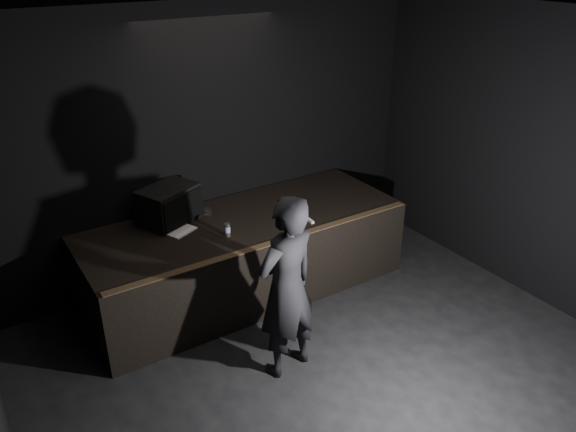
% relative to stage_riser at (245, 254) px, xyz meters
% --- Properties ---
extents(ground, '(7.00, 7.00, 0.00)m').
position_rel_stage_riser_xyz_m(ground, '(0.00, -2.73, -0.50)').
color(ground, black).
rests_on(ground, ground).
extents(room_walls, '(6.10, 7.10, 3.52)m').
position_rel_stage_riser_xyz_m(room_walls, '(0.00, -2.73, 1.52)').
color(room_walls, black).
rests_on(room_walls, ground).
extents(stage_riser, '(4.00, 1.50, 1.00)m').
position_rel_stage_riser_xyz_m(stage_riser, '(0.00, 0.00, 0.00)').
color(stage_riser, black).
rests_on(stage_riser, ground).
extents(riser_lip, '(3.92, 0.10, 0.01)m').
position_rel_stage_riser_xyz_m(riser_lip, '(0.00, -0.71, 0.51)').
color(riser_lip, brown).
rests_on(riser_lip, stage_riser).
extents(stage_monitor, '(0.80, 0.70, 0.45)m').
position_rel_stage_riser_xyz_m(stage_monitor, '(-0.78, 0.43, 0.72)').
color(stage_monitor, black).
rests_on(stage_monitor, stage_riser).
extents(cable, '(0.86, 0.18, 0.02)m').
position_rel_stage_riser_xyz_m(cable, '(-0.74, 0.43, 0.51)').
color(cable, black).
rests_on(cable, stage_riser).
extents(laptop, '(0.43, 0.41, 0.23)m').
position_rel_stage_riser_xyz_m(laptop, '(-0.81, 0.18, 0.56)').
color(laptop, white).
rests_on(laptop, stage_riser).
extents(beer_can, '(0.07, 0.07, 0.16)m').
position_rel_stage_riser_xyz_m(beer_can, '(-0.36, -0.28, 0.58)').
color(beer_can, silver).
rests_on(beer_can, stage_riser).
extents(plastic_cup, '(0.09, 0.09, 0.11)m').
position_rel_stage_riser_xyz_m(plastic_cup, '(-0.34, 0.30, 0.56)').
color(plastic_cup, white).
rests_on(plastic_cup, stage_riser).
extents(wii_remote, '(0.05, 0.17, 0.03)m').
position_rel_stage_riser_xyz_m(wii_remote, '(0.65, -0.48, 0.52)').
color(wii_remote, silver).
rests_on(wii_remote, stage_riser).
extents(person, '(0.80, 0.61, 1.99)m').
position_rel_stage_riser_xyz_m(person, '(-0.37, -1.56, 0.50)').
color(person, black).
rests_on(person, ground).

